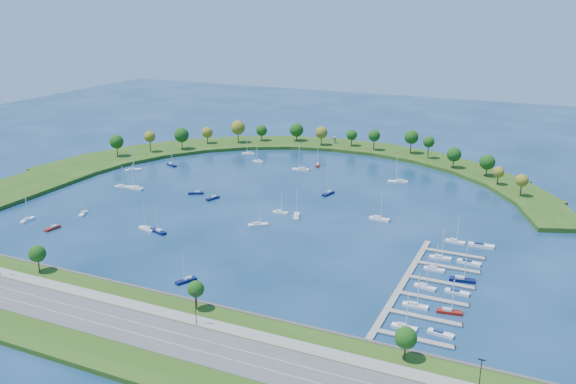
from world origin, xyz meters
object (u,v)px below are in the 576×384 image
at_px(harbor_tower, 334,140).
at_px(moored_boat_10, 122,186).
at_px(moored_boat_4, 318,164).
at_px(moored_boat_8, 83,213).
at_px(moored_boat_9, 158,231).
at_px(docked_boat_11, 481,245).
at_px(moored_boat_6, 398,181).
at_px(docked_boat_6, 434,268).
at_px(moored_boat_19, 297,215).
at_px(moored_boat_12, 186,280).
at_px(dock_system, 424,288).
at_px(docked_boat_4, 425,286).
at_px(moored_boat_20, 280,212).
at_px(docked_boat_8, 440,257).
at_px(moored_boat_11, 301,169).
at_px(docked_boat_1, 440,333).
at_px(docked_boat_10, 455,241).
at_px(moored_boat_5, 172,164).
at_px(moored_boat_18, 258,224).
at_px(moored_boat_15, 258,161).
at_px(docked_boat_5, 457,292).
at_px(docked_boat_3, 449,311).
at_px(docked_boat_2, 415,305).
at_px(moored_boat_1, 147,228).
at_px(docked_boat_7, 462,279).
at_px(docked_boat_0, 404,326).
at_px(moored_boat_0, 248,153).
at_px(moored_boat_2, 328,193).
at_px(moored_boat_21, 135,187).
at_px(docked_boat_9, 469,262).
at_px(moored_boat_7, 133,169).
at_px(moored_boat_16, 196,192).

relative_size(harbor_tower, moored_boat_10, 0.37).
height_order(moored_boat_4, moored_boat_8, moored_boat_4).
height_order(moored_boat_9, docked_boat_11, moored_boat_9).
bearing_deg(moored_boat_10, moored_boat_4, 31.13).
bearing_deg(moored_boat_6, docked_boat_6, 91.46).
bearing_deg(moored_boat_19, moored_boat_12, 151.83).
relative_size(dock_system, docked_boat_4, 7.49).
relative_size(moored_boat_20, docked_boat_8, 0.88).
height_order(harbor_tower, docked_boat_8, docked_boat_8).
bearing_deg(docked_boat_6, moored_boat_4, 128.53).
xyz_separation_m(moored_boat_11, docked_boat_1, (105.85, -143.32, -0.40)).
distance_m(moored_boat_20, docked_boat_11, 88.08).
xyz_separation_m(dock_system, docked_boat_10, (2.63, 44.71, 0.53)).
xyz_separation_m(moored_boat_5, moored_boat_18, (90.15, -65.63, 0.02)).
xyz_separation_m(moored_boat_12, docked_boat_4, (75.89, 29.19, -0.00)).
xyz_separation_m(moored_boat_15, docked_boat_5, (136.20, -121.76, -0.26)).
relative_size(moored_boat_4, docked_boat_3, 0.95).
distance_m(moored_boat_10, moored_boat_19, 99.52).
bearing_deg(moored_boat_12, moored_boat_4, -147.19).
bearing_deg(moored_boat_19, docked_boat_2, -152.91).
height_order(dock_system, moored_boat_5, moored_boat_5).
relative_size(dock_system, moored_boat_1, 7.15).
distance_m(harbor_tower, docked_boat_3, 222.01).
relative_size(moored_boat_8, docked_boat_4, 0.94).
xyz_separation_m(moored_boat_9, moored_boat_10, (-54.43, 43.87, -0.02)).
bearing_deg(moored_boat_11, moored_boat_10, 30.33).
xyz_separation_m(moored_boat_1, docked_boat_7, (128.69, 5.62, 0.04)).
bearing_deg(dock_system, docked_boat_0, -89.53).
distance_m(docked_boat_7, docked_boat_10, 34.85).
bearing_deg(moored_boat_0, docked_boat_8, 124.39).
height_order(moored_boat_15, docked_boat_7, docked_boat_7).
bearing_deg(moored_boat_2, moored_boat_21, -56.55).
height_order(docked_boat_4, docked_boat_5, docked_boat_4).
bearing_deg(docked_boat_3, moored_boat_15, 125.91).
height_order(dock_system, moored_boat_8, moored_boat_8).
bearing_deg(docked_boat_9, moored_boat_15, 152.08).
distance_m(dock_system, moored_boat_19, 80.66).
bearing_deg(moored_boat_8, moored_boat_4, 129.90).
relative_size(moored_boat_5, docked_boat_11, 1.20).
height_order(moored_boat_7, moored_boat_15, moored_boat_7).
xyz_separation_m(moored_boat_1, moored_boat_15, (-7.54, 117.40, -0.04)).
distance_m(moored_boat_9, docked_boat_11, 130.56).
xyz_separation_m(moored_boat_7, docked_boat_5, (191.83, -75.33, -0.34)).
relative_size(moored_boat_2, docked_boat_6, 1.10).
bearing_deg(docked_boat_0, dock_system, 90.27).
bearing_deg(dock_system, moored_boat_6, 108.68).
bearing_deg(moored_boat_5, moored_boat_10, -61.34).
xyz_separation_m(moored_boat_10, moored_boat_16, (40.37, 6.77, -0.01)).
height_order(moored_boat_2, moored_boat_4, moored_boat_2).
distance_m(moored_boat_0, moored_boat_16, 82.28).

